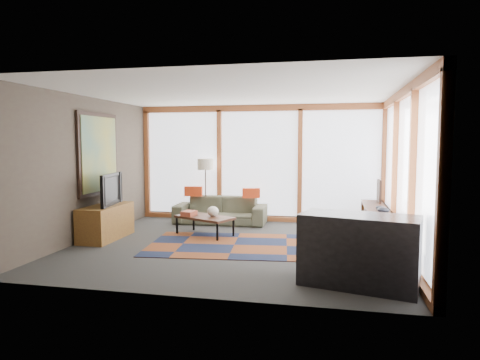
% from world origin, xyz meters
% --- Properties ---
extents(ground, '(5.50, 5.50, 0.00)m').
position_xyz_m(ground, '(0.00, 0.00, 0.00)').
color(ground, '#2B2B29').
rests_on(ground, ground).
extents(room_envelope, '(5.52, 5.02, 2.62)m').
position_xyz_m(room_envelope, '(0.49, 0.56, 1.54)').
color(room_envelope, '#44362F').
rests_on(room_envelope, ground).
extents(rug, '(3.10, 2.18, 0.01)m').
position_xyz_m(rug, '(-0.02, 0.02, 0.01)').
color(rug, brown).
rests_on(rug, ground).
extents(sofa, '(2.01, 0.83, 0.58)m').
position_xyz_m(sofa, '(-0.77, 1.95, 0.29)').
color(sofa, '#3E3F2E').
rests_on(sofa, ground).
extents(pillow_left, '(0.40, 0.16, 0.22)m').
position_xyz_m(pillow_left, '(-1.40, 1.97, 0.69)').
color(pillow_left, red).
rests_on(pillow_left, sofa).
extents(pillow_right, '(0.40, 0.20, 0.21)m').
position_xyz_m(pillow_right, '(-0.08, 1.94, 0.69)').
color(pillow_right, red).
rests_on(pillow_right, sofa).
extents(floor_lamp, '(0.35, 0.35, 1.41)m').
position_xyz_m(floor_lamp, '(-1.16, 2.12, 0.71)').
color(floor_lamp, black).
rests_on(floor_lamp, ground).
extents(coffee_table, '(1.23, 0.96, 0.37)m').
position_xyz_m(coffee_table, '(-0.75, 0.70, 0.18)').
color(coffee_table, '#311A13').
rests_on(coffee_table, ground).
extents(book_stack, '(0.28, 0.32, 0.09)m').
position_xyz_m(book_stack, '(-1.06, 0.69, 0.41)').
color(book_stack, '#9B412A').
rests_on(book_stack, coffee_table).
extents(vase, '(0.25, 0.25, 0.19)m').
position_xyz_m(vase, '(-0.60, 0.74, 0.46)').
color(vase, beige).
rests_on(vase, coffee_table).
extents(bookshelf, '(0.42, 2.30, 0.58)m').
position_xyz_m(bookshelf, '(2.43, 1.06, 0.29)').
color(bookshelf, '#311A13').
rests_on(bookshelf, ground).
extents(bowl_a, '(0.24, 0.24, 0.10)m').
position_xyz_m(bowl_a, '(2.46, 0.48, 0.63)').
color(bowl_a, black).
rests_on(bowl_a, bookshelf).
extents(bowl_b, '(0.16, 0.16, 0.07)m').
position_xyz_m(bowl_b, '(2.45, 0.85, 0.61)').
color(bowl_b, black).
rests_on(bowl_b, bookshelf).
extents(shelf_picture, '(0.06, 0.35, 0.46)m').
position_xyz_m(shelf_picture, '(2.53, 1.77, 0.81)').
color(shelf_picture, black).
rests_on(shelf_picture, bookshelf).
extents(tv_console, '(0.52, 1.24, 0.62)m').
position_xyz_m(tv_console, '(-2.44, 0.04, 0.31)').
color(tv_console, brown).
rests_on(tv_console, ground).
extents(television, '(0.29, 1.02, 0.59)m').
position_xyz_m(television, '(-2.44, 0.07, 0.91)').
color(television, black).
rests_on(television, tv_console).
extents(bar_counter, '(1.52, 0.97, 0.89)m').
position_xyz_m(bar_counter, '(1.94, -1.68, 0.44)').
color(bar_counter, black).
rests_on(bar_counter, ground).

